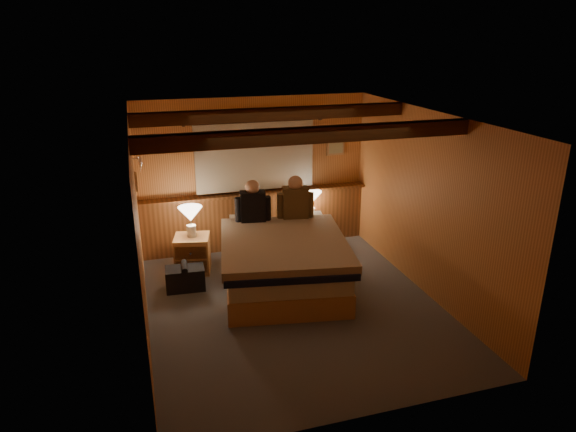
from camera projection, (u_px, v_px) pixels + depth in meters
name	position (u px, v px, depth m)	size (l,w,h in m)	color
floor	(294.00, 306.00, 6.56)	(4.20, 4.20, 0.00)	#555D66
ceiling	(295.00, 117.00, 5.75)	(4.20, 4.20, 0.00)	#D0874E
wall_back	(254.00, 174.00, 8.05)	(3.60, 3.60, 0.00)	#DA934E
wall_left	(139.00, 234.00, 5.67)	(4.20, 4.20, 0.00)	#DA934E
wall_right	(427.00, 204.00, 6.64)	(4.20, 4.20, 0.00)	#DA934E
wall_front	(370.00, 300.00, 4.26)	(3.60, 3.60, 0.00)	#DA934E
wainscot	(256.00, 218.00, 8.23)	(3.60, 0.23, 0.94)	brown
curtain_window	(255.00, 155.00, 7.88)	(2.18, 0.09, 1.11)	#452811
ceiling_beams	(291.00, 123.00, 5.92)	(3.60, 1.65, 0.16)	#452811
coat_rail	(139.00, 160.00, 6.95)	(0.05, 0.55, 0.24)	white
framed_print	(336.00, 147.00, 8.28)	(0.30, 0.04, 0.25)	tan
bed	(283.00, 260.00, 6.98)	(1.93, 2.34, 0.72)	tan
nightstand_left	(193.00, 254.00, 7.44)	(0.57, 0.53, 0.54)	tan
nightstand_right	(311.00, 232.00, 8.31)	(0.46, 0.42, 0.49)	tan
lamp_left	(190.00, 216.00, 7.26)	(0.34, 0.34, 0.45)	silver
lamp_right	(311.00, 199.00, 8.13)	(0.34, 0.34, 0.44)	silver
person_left	(253.00, 204.00, 7.38)	(0.52, 0.25, 0.64)	black
person_right	(295.00, 200.00, 7.52)	(0.54, 0.28, 0.66)	brown
duffel_bag	(185.00, 278.00, 6.95)	(0.53, 0.34, 0.37)	black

